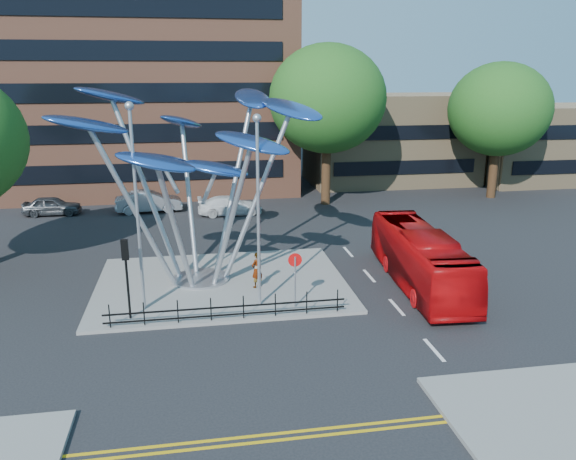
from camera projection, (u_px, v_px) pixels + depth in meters
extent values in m
plane|color=black|center=(256.00, 339.00, 21.93)|extent=(120.00, 120.00, 0.00)
cube|color=slate|center=(222.00, 284.00, 27.43)|extent=(12.00, 9.00, 0.15)
cube|color=gold|center=(280.00, 433.00, 16.24)|extent=(40.00, 0.12, 0.01)
cube|color=gold|center=(281.00, 440.00, 15.96)|extent=(40.00, 0.12, 0.01)
cube|color=brown|center=(139.00, 10.00, 47.16)|extent=(25.00, 15.00, 30.00)
cube|color=#9E845D|center=(390.00, 139.00, 51.84)|extent=(15.00, 8.00, 8.00)
cube|color=#9E845D|center=(541.00, 144.00, 52.35)|extent=(12.00, 8.00, 7.00)
cylinder|color=black|center=(326.00, 168.00, 43.28)|extent=(0.70, 0.70, 5.72)
ellipsoid|color=#194714|center=(327.00, 99.00, 41.85)|extent=(8.80, 8.80, 8.10)
cylinder|color=black|center=(494.00, 167.00, 45.64)|extent=(0.70, 0.70, 5.06)
ellipsoid|color=#194714|center=(499.00, 109.00, 44.37)|extent=(8.00, 8.00, 7.36)
cylinder|color=#9EA0A5|center=(201.00, 279.00, 27.71)|extent=(2.80, 2.80, 0.12)
cylinder|color=#9EA0A5|center=(171.00, 207.00, 25.89)|extent=(0.24, 0.24, 7.80)
ellipsoid|color=#2957B3|center=(87.00, 124.00, 23.35)|extent=(3.92, 2.95, 1.39)
cylinder|color=#9EA0A5|center=(190.00, 223.00, 25.83)|extent=(0.24, 0.24, 6.40)
ellipsoid|color=#2957B3|center=(156.00, 162.00, 22.67)|extent=(3.47, 1.78, 1.31)
cylinder|color=#9EA0A5|center=(211.00, 215.00, 26.10)|extent=(0.24, 0.24, 7.00)
ellipsoid|color=#2957B3|center=(252.00, 143.00, 23.91)|extent=(3.81, 3.11, 1.36)
cylinder|color=#9EA0A5|center=(223.00, 198.00, 26.79)|extent=(0.24, 0.24, 8.20)
ellipsoid|color=#2957B3|center=(291.00, 109.00, 26.59)|extent=(3.52, 4.06, 1.44)
cylinder|color=#9EA0A5|center=(213.00, 190.00, 27.52)|extent=(0.24, 0.24, 8.60)
ellipsoid|color=#2957B3|center=(252.00, 98.00, 28.59)|extent=(2.21, 3.79, 1.39)
cylinder|color=#9EA0A5|center=(193.00, 202.00, 27.62)|extent=(0.24, 0.24, 7.40)
ellipsoid|color=#2957B3|center=(182.00, 122.00, 29.00)|extent=(3.02, 3.71, 1.34)
cylinder|color=#9EA0A5|center=(176.00, 192.00, 26.73)|extent=(0.24, 0.24, 8.80)
ellipsoid|color=#2957B3|center=(111.00, 96.00, 26.40)|extent=(3.88, 3.60, 1.42)
ellipsoid|color=#2957B3|center=(156.00, 159.00, 25.97)|extent=(3.40, 1.96, 1.13)
ellipsoid|color=#2957B3|center=(216.00, 168.00, 25.95)|extent=(3.39, 2.16, 1.11)
cylinder|color=#9EA0A5|center=(137.00, 213.00, 23.31)|extent=(0.14, 0.14, 8.50)
sphere|color=#9EA0A5|center=(129.00, 106.00, 22.11)|extent=(0.36, 0.36, 0.36)
cylinder|color=#9EA0A5|center=(258.00, 217.00, 23.71)|extent=(0.14, 0.14, 8.00)
sphere|color=#9EA0A5|center=(257.00, 118.00, 22.58)|extent=(0.36, 0.36, 0.36)
cylinder|color=black|center=(128.00, 282.00, 23.01)|extent=(0.10, 0.10, 3.20)
cube|color=black|center=(125.00, 250.00, 22.62)|extent=(0.28, 0.18, 0.85)
sphere|color=#FF0C0C|center=(124.00, 243.00, 22.55)|extent=(0.18, 0.18, 0.18)
cylinder|color=#9EA0A5|center=(295.00, 282.00, 24.26)|extent=(0.08, 0.08, 2.30)
cylinder|color=red|center=(295.00, 260.00, 24.02)|extent=(0.60, 0.04, 0.60)
cube|color=white|center=(295.00, 260.00, 24.04)|extent=(0.42, 0.03, 0.10)
cylinder|color=black|center=(110.00, 316.00, 22.44)|extent=(0.05, 0.05, 1.00)
cylinder|color=black|center=(144.00, 314.00, 22.66)|extent=(0.05, 0.05, 1.00)
cylinder|color=black|center=(178.00, 311.00, 22.87)|extent=(0.05, 0.05, 1.00)
cylinder|color=black|center=(211.00, 309.00, 23.09)|extent=(0.05, 0.05, 1.00)
cylinder|color=black|center=(243.00, 307.00, 23.31)|extent=(0.05, 0.05, 1.00)
cylinder|color=black|center=(275.00, 305.00, 23.52)|extent=(0.05, 0.05, 1.00)
cylinder|color=black|center=(307.00, 303.00, 23.74)|extent=(0.05, 0.05, 1.00)
cylinder|color=black|center=(337.00, 301.00, 23.96)|extent=(0.05, 0.05, 1.00)
cube|color=black|center=(227.00, 307.00, 23.19)|extent=(10.00, 0.06, 0.06)
cube|color=black|center=(227.00, 315.00, 23.28)|extent=(10.00, 0.06, 0.06)
imported|color=#B8080B|center=(420.00, 258.00, 27.10)|extent=(3.02, 10.13, 2.78)
imported|color=gray|center=(257.00, 270.00, 26.56)|extent=(0.76, 0.71, 1.74)
imported|color=#404348|center=(52.00, 206.00, 40.50)|extent=(4.04, 1.67, 1.37)
imported|color=#A1A3A9|center=(149.00, 202.00, 41.34)|extent=(4.91, 2.05, 1.58)
imported|color=silver|center=(230.00, 206.00, 40.62)|extent=(4.68, 2.03, 1.34)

